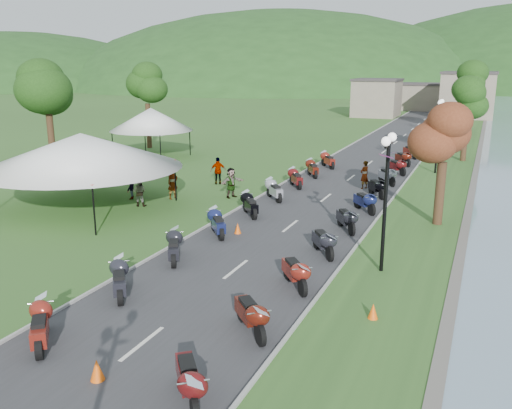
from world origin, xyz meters
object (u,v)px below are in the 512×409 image
at_px(vendor_tent_main, 83,172).
at_px(pedestrian_a, 173,199).
at_px(pedestrian_b, 140,206).
at_px(pedestrian_c, 131,199).

height_order(vendor_tent_main, pedestrian_a, vendor_tent_main).
height_order(vendor_tent_main, pedestrian_b, vendor_tent_main).
height_order(pedestrian_a, pedestrian_c, pedestrian_a).
xyz_separation_m(pedestrian_a, pedestrian_b, (-0.78, -2.11, 0.00)).
xyz_separation_m(pedestrian_b, pedestrian_c, (-1.37, 1.09, 0.00)).
bearing_deg(pedestrian_b, pedestrian_c, -52.39).
height_order(vendor_tent_main, pedestrian_c, vendor_tent_main).
height_order(pedestrian_b, pedestrian_c, pedestrian_b).
xyz_separation_m(vendor_tent_main, pedestrian_b, (2.27, 1.61, -2.00)).
bearing_deg(vendor_tent_main, pedestrian_b, 35.37).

